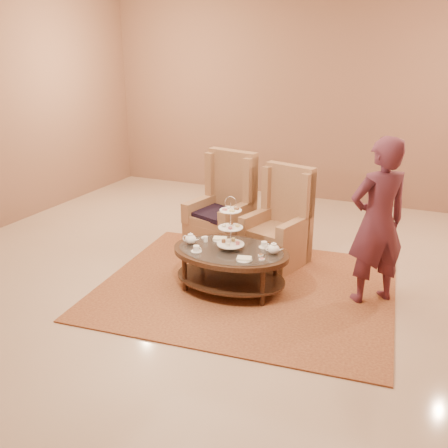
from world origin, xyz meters
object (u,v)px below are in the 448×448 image
at_px(tea_table, 230,257).
at_px(person, 378,222).
at_px(armchair_left, 224,218).
at_px(armchair_right, 280,232).

relative_size(tea_table, person, 0.75).
distance_m(armchair_left, armchair_right, 0.84).
relative_size(armchair_right, person, 0.69).
bearing_deg(armchair_right, person, -9.44).
bearing_deg(armchair_left, person, -7.06).
relative_size(armchair_left, person, 0.74).
bearing_deg(tea_table, person, 12.78).
bearing_deg(person, tea_table, -25.62).
bearing_deg(tea_table, armchair_left, 115.68).
bearing_deg(armchair_right, tea_table, -89.31).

